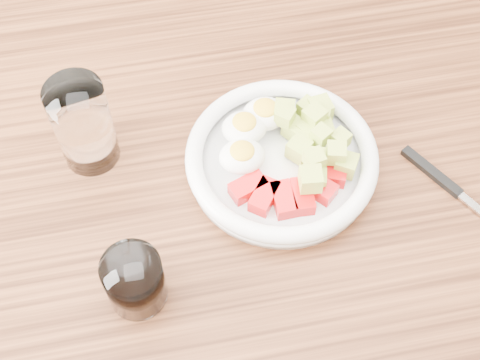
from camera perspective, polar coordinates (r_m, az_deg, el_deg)
name	(u,v)px	position (r m, az deg, el deg)	size (l,w,h in m)	color
dining_table	(248,234)	(0.94, 0.72, -4.59)	(1.50, 0.90, 0.77)	brown
bowl	(282,156)	(0.86, 3.57, 2.08)	(0.25, 0.25, 0.06)	white
fork	(448,185)	(0.90, 17.30, -0.38)	(0.11, 0.18, 0.01)	black
water_glass	(83,124)	(0.86, -13.24, 4.64)	(0.07, 0.07, 0.13)	white
coffee_glass	(135,281)	(0.77, -8.98, -8.51)	(0.07, 0.07, 0.08)	white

